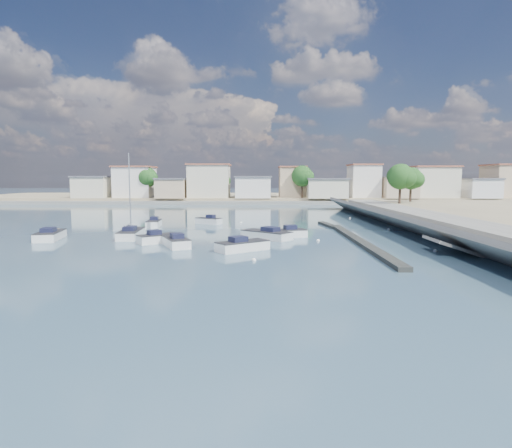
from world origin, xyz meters
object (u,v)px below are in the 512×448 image
(motorboat_c, at_px, (264,235))
(motorboat_f, at_px, (208,221))
(motorboat_h, at_px, (245,246))
(motorboat_b, at_px, (160,239))
(motorboat_d, at_px, (284,234))
(motorboat_e, at_px, (51,235))
(sailboat, at_px, (132,233))
(motorboat_g, at_px, (154,224))
(motorboat_a, at_px, (175,242))

(motorboat_c, relative_size, motorboat_f, 1.41)
(motorboat_h, bearing_deg, motorboat_b, 152.00)
(motorboat_d, bearing_deg, motorboat_e, -176.57)
(motorboat_h, bearing_deg, sailboat, 146.28)
(motorboat_h, xyz_separation_m, sailboat, (-12.21, 8.15, 0.04))
(motorboat_c, xyz_separation_m, motorboat_f, (-7.53, 14.35, -0.00))
(motorboat_d, relative_size, motorboat_h, 0.98)
(motorboat_g, distance_m, sailboat, 9.73)
(motorboat_d, xyz_separation_m, motorboat_h, (-3.92, -8.28, 0.00))
(motorboat_f, distance_m, motorboat_g, 7.47)
(motorboat_d, distance_m, motorboat_f, 16.50)
(motorboat_g, bearing_deg, motorboat_h, -55.58)
(motorboat_a, xyz_separation_m, motorboat_h, (6.45, -2.27, -0.00))
(motorboat_f, bearing_deg, motorboat_e, -134.08)
(motorboat_e, bearing_deg, motorboat_f, 45.92)
(motorboat_f, xyz_separation_m, sailboat, (-6.43, -13.47, 0.04))
(motorboat_b, relative_size, motorboat_c, 0.74)
(motorboat_a, bearing_deg, sailboat, 134.39)
(motorboat_a, height_order, sailboat, sailboat)
(motorboat_b, distance_m, motorboat_h, 9.45)
(motorboat_c, distance_m, motorboat_h, 7.48)
(motorboat_e, height_order, motorboat_h, same)
(motorboat_a, xyz_separation_m, motorboat_g, (-5.80, 15.61, 0.00))
(motorboat_g, relative_size, sailboat, 0.51)
(motorboat_e, bearing_deg, motorboat_d, 3.43)
(motorboat_d, relative_size, motorboat_g, 1.03)
(motorboat_c, relative_size, motorboat_e, 0.95)
(motorboat_d, bearing_deg, motorboat_c, -155.14)
(motorboat_e, relative_size, motorboat_g, 1.25)
(motorboat_a, xyz_separation_m, sailboat, (-5.76, 5.88, 0.04))
(motorboat_a, height_order, motorboat_d, same)
(motorboat_g, bearing_deg, motorboat_e, -125.42)
(motorboat_d, bearing_deg, motorboat_h, -115.31)
(motorboat_d, relative_size, motorboat_f, 1.22)
(motorboat_b, relative_size, motorboat_f, 1.05)
(motorboat_b, xyz_separation_m, motorboat_f, (2.55, 17.19, 0.00))
(motorboat_c, relative_size, motorboat_g, 1.18)
(sailboat, bearing_deg, motorboat_e, -170.57)
(motorboat_a, relative_size, motorboat_e, 0.83)
(motorboat_c, bearing_deg, motorboat_a, -148.60)
(motorboat_b, height_order, motorboat_e, same)
(motorboat_h, bearing_deg, motorboat_f, 104.98)
(motorboat_b, height_order, motorboat_d, same)
(motorboat_e, bearing_deg, motorboat_h, -18.80)
(motorboat_f, height_order, sailboat, sailboat)
(motorboat_c, distance_m, sailboat, 13.99)
(motorboat_d, distance_m, sailboat, 16.13)
(motorboat_h, bearing_deg, motorboat_a, 160.62)
(motorboat_h, bearing_deg, motorboat_c, 76.50)
(motorboat_b, xyz_separation_m, motorboat_d, (12.26, 3.85, -0.00))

